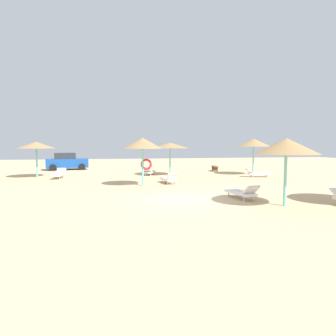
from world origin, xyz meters
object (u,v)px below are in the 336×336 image
at_px(lounger_2, 258,173).
at_px(parasol_2, 254,143).
at_px(lounger_1, 169,178).
at_px(lounger_5, 59,174).
at_px(lounger_4, 149,171).
at_px(lounger_0, 242,192).
at_px(parked_car, 67,162).
at_px(parasol_5, 36,145).
at_px(parasol_0, 286,146).
at_px(parasol_1, 143,144).
at_px(bench_0, 215,168).
at_px(bench_1, 61,171).
at_px(parasol_4, 170,146).

bearing_deg(lounger_2, parasol_2, 73.51).
bearing_deg(lounger_1, lounger_5, 149.45).
relative_size(parasol_2, lounger_4, 1.51).
relative_size(parasol_2, lounger_0, 1.53).
relative_size(lounger_0, parked_car, 0.46).
bearing_deg(lounger_1, parasol_5, 150.13).
distance_m(parasol_0, lounger_1, 8.53).
bearing_deg(parasol_5, lounger_4, -0.62).
distance_m(parasol_1, lounger_5, 8.04).
height_order(lounger_5, bench_0, lounger_5).
distance_m(parasol_5, lounger_5, 2.91).
relative_size(parasol_0, bench_1, 1.78).
relative_size(bench_0, bench_1, 1.00).
bearing_deg(parked_car, bench_0, -17.36).
relative_size(parasol_4, lounger_5, 1.59).
xyz_separation_m(lounger_4, bench_0, (6.63, 2.53, 0.03)).
xyz_separation_m(lounger_1, bench_1, (-7.74, 6.67, 0.02)).
distance_m(parasol_1, lounger_4, 6.47).
distance_m(lounger_2, bench_0, 5.63).
height_order(parasol_5, lounger_5, parasol_5).
height_order(parasol_0, lounger_0, parasol_0).
relative_size(parasol_0, parasol_2, 0.91).
bearing_deg(lounger_4, bench_0, 20.85).
relative_size(lounger_0, bench_0, 1.27).
bearing_deg(parasol_2, lounger_1, -153.18).
height_order(parasol_0, parasol_4, parasol_0).
bearing_deg(lounger_5, lounger_0, -46.74).
distance_m(lounger_1, lounger_5, 8.72).
xyz_separation_m(lounger_0, lounger_4, (-2.82, 11.14, -0.00)).
height_order(lounger_1, bench_1, lounger_1).
relative_size(lounger_2, parked_car, 0.47).
distance_m(parasol_4, lounger_4, 2.73).
relative_size(parasol_2, bench_1, 1.95).
relative_size(parasol_5, lounger_1, 1.45).
xyz_separation_m(lounger_2, lounger_4, (-8.13, 2.90, 0.00)).
relative_size(bench_0, parked_car, 0.36).
distance_m(parasol_2, lounger_1, 9.33).
bearing_deg(lounger_0, parasol_0, -57.37).
bearing_deg(parasol_4, parasol_1, -116.74).
distance_m(parasol_2, lounger_2, 2.99).
bearing_deg(lounger_5, bench_1, 96.05).
height_order(parasol_5, parked_car, parasol_5).
relative_size(lounger_1, bench_1, 1.26).
relative_size(parasol_4, parasol_5, 1.10).
xyz_separation_m(parasol_1, parasol_4, (2.85, 5.66, -0.11)).
xyz_separation_m(parasol_0, lounger_5, (-10.81, 12.02, -2.10)).
relative_size(parasol_2, parasol_4, 0.98).
xyz_separation_m(bench_1, parked_car, (-0.37, 5.51, 0.48)).
height_order(parasol_0, parasol_2, parasol_2).
height_order(lounger_1, lounger_5, lounger_1).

